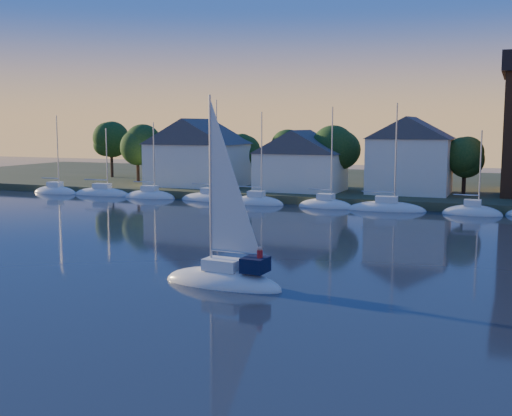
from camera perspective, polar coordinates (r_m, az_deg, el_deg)
The scene contains 9 objects.
ground at distance 33.50m, azimuth -17.54°, elevation -9.92°, with size 260.00×260.00×0.00m, color black.
shoreline_land at distance 102.05m, azimuth 10.36°, elevation 1.81°, with size 160.00×50.00×2.00m, color #343E24.
wooden_dock at distance 79.81m, azimuth 6.95°, elevation 0.33°, with size 120.00×3.00×1.00m, color brown.
clubhouse_west at distance 92.93m, azimuth -5.24°, elevation 5.02°, with size 13.65×9.45×9.64m.
clubhouse_centre at distance 85.84m, azimuth 4.01°, elevation 4.30°, with size 11.55×8.40×8.08m.
clubhouse_east at distance 84.50m, azimuth 13.54°, elevation 4.66°, with size 10.50×8.40×9.80m.
tree_line at distance 89.47m, azimuth 10.13°, elevation 5.64°, with size 93.40×5.40×8.90m.
moored_fleet at distance 78.10m, azimuth 3.55°, elevation 0.29°, with size 79.50×2.40×12.05m.
hero_sailboat at distance 39.48m, azimuth -2.81°, elevation -6.12°, with size 8.11×3.07×12.67m.
Camera 1 is at (20.70, -24.45, 9.79)m, focal length 45.00 mm.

